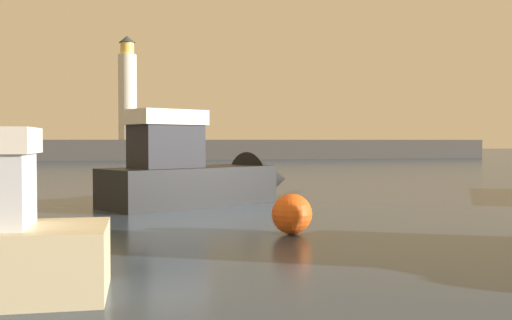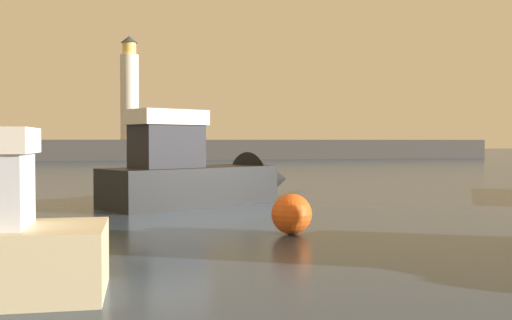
% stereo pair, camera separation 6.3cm
% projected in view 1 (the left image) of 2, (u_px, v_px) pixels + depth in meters
% --- Properties ---
extents(ground_plane, '(220.00, 220.00, 0.00)m').
position_uv_depth(ground_plane, '(172.00, 177.00, 35.93)').
color(ground_plane, '#2D3D51').
extents(breakwater, '(80.89, 5.47, 2.22)m').
position_uv_depth(breakwater, '(147.00, 150.00, 68.63)').
color(breakwater, '#423F3D').
rests_on(breakwater, ground_plane).
extents(lighthouse, '(2.03, 2.03, 11.57)m').
position_uv_depth(lighthouse, '(127.00, 91.00, 67.96)').
color(lighthouse, silver).
rests_on(lighthouse, breakwater).
extents(motorboat_1, '(7.42, 5.42, 3.44)m').
position_uv_depth(motorboat_1, '(209.00, 176.00, 20.55)').
color(motorboat_1, black).
rests_on(motorboat_1, ground_plane).
extents(mooring_buoy, '(0.92, 0.92, 0.92)m').
position_uv_depth(mooring_buoy, '(292.00, 214.00, 13.81)').
color(mooring_buoy, '#EA5919').
rests_on(mooring_buoy, ground_plane).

